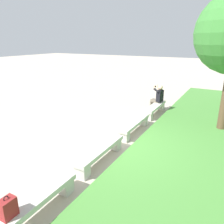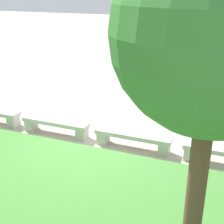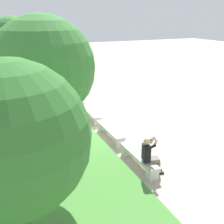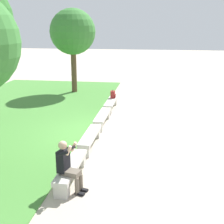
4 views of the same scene
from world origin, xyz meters
name	(u,v)px [view 3 (image 3 of 4)]	position (x,y,z in m)	size (l,w,h in m)	color
ground_plane	(100,128)	(0.00, 0.00, 0.00)	(80.00, 80.00, 0.00)	#B2A593
bench_main	(139,158)	(-3.65, 0.00, 0.30)	(2.12, 0.40, 0.45)	beige
bench_near	(110,132)	(-1.22, 0.00, 0.30)	(2.12, 0.40, 0.45)	beige
bench_mid	(91,113)	(1.22, 0.00, 0.30)	(2.12, 0.40, 0.45)	beige
bench_far	(76,100)	(3.65, 0.00, 0.30)	(2.12, 0.40, 0.45)	beige
person_photographer	(150,154)	(-4.20, -0.07, 0.74)	(0.53, 0.78, 1.32)	black
backpack	(74,93)	(4.17, -0.03, 0.63)	(0.28, 0.24, 0.43)	maroon
tree_behind_wall	(13,39)	(7.29, 2.82, 3.59)	(2.69, 2.69, 4.97)	brown
tree_left_background	(44,69)	(-3.21, 2.89, 3.57)	(2.87, 2.87, 5.02)	brown
tree_right_background	(11,141)	(-6.61, 4.05, 3.14)	(2.49, 2.49, 4.41)	#4C3826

